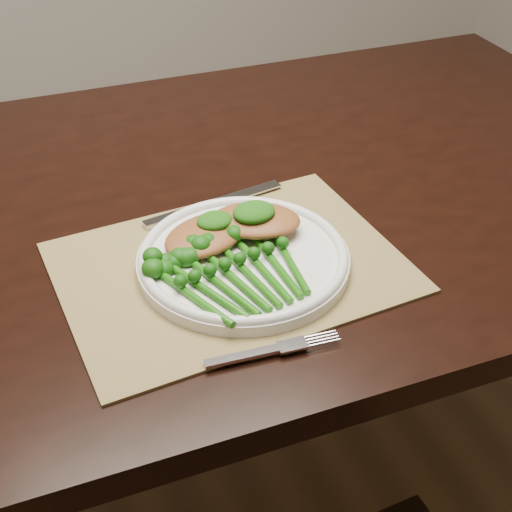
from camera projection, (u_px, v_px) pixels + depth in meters
name	position (u px, v px, depth m)	size (l,w,h in m)	color
floor	(270.00, 461.00, 1.59)	(4.00, 4.00, 0.00)	#55381D
dining_table	(210.00, 369.00, 1.30)	(1.62, 0.94, 0.75)	black
placemat	(230.00, 267.00, 0.93)	(0.43, 0.32, 0.00)	olive
dinner_plate	(243.00, 258.00, 0.92)	(0.28, 0.28, 0.02)	white
knife	(201.00, 208.00, 1.03)	(0.22, 0.05, 0.01)	silver
fork	(281.00, 348.00, 0.80)	(0.16, 0.03, 0.00)	silver
chicken_fillet_left	(206.00, 235.00, 0.94)	(0.12, 0.08, 0.02)	#97572B
chicken_fillet_right	(255.00, 220.00, 0.95)	(0.12, 0.08, 0.02)	#97572B
pesto_dollop_left	(215.00, 221.00, 0.94)	(0.05, 0.04, 0.02)	#12460A
pesto_dollop_right	(254.00, 212.00, 0.94)	(0.06, 0.05, 0.02)	#12460A
broccolini_bundle	(242.00, 276.00, 0.88)	(0.19, 0.21, 0.04)	#19590B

